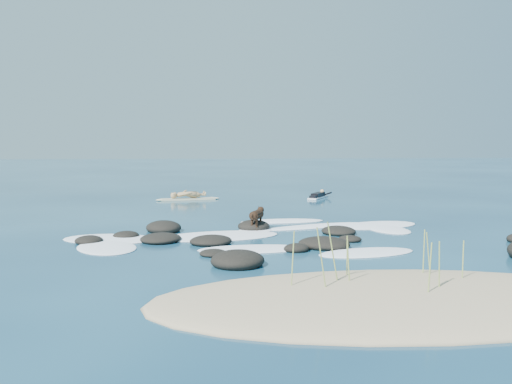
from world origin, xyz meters
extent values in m
plane|color=#0A2642|center=(0.00, 0.00, 0.00)|extent=(160.00, 160.00, 0.00)
ellipsoid|color=#9E8966|center=(0.00, -8.20, 0.00)|extent=(9.00, 4.40, 0.60)
cylinder|color=#829749|center=(-1.36, -8.12, 0.73)|extent=(0.22, 0.03, 1.22)
cylinder|color=#829749|center=(-0.79, -7.73, 0.62)|extent=(0.09, 0.03, 1.00)
cylinder|color=#829749|center=(0.39, -8.60, 0.62)|extent=(0.14, 0.18, 0.99)
cylinder|color=#829749|center=(0.95, -7.17, 0.60)|extent=(0.14, 0.05, 0.95)
cylinder|color=#829749|center=(1.44, -7.63, 0.55)|extent=(0.10, 0.15, 0.85)
cylinder|color=#829749|center=(-1.05, -7.62, 0.74)|extent=(0.24, 0.07, 1.24)
cylinder|color=#829749|center=(-1.83, -7.83, 0.68)|extent=(0.11, 0.18, 1.11)
cylinder|color=#829749|center=(0.91, -7.03, 0.61)|extent=(0.08, 0.13, 0.97)
cylinder|color=#829749|center=(0.68, -8.32, 0.61)|extent=(0.03, 0.07, 0.97)
cylinder|color=#829749|center=(-0.68, -7.20, 0.58)|extent=(0.08, 0.20, 0.91)
ellipsoid|color=black|center=(-3.21, -2.09, 0.08)|extent=(1.56, 1.50, 0.32)
ellipsoid|color=black|center=(-3.17, -3.71, 0.05)|extent=(0.86, 0.88, 0.20)
ellipsoid|color=black|center=(-4.67, 0.32, 0.11)|extent=(1.36, 1.56, 0.45)
ellipsoid|color=black|center=(0.74, -0.71, 0.08)|extent=(1.21, 1.36, 0.32)
ellipsoid|color=black|center=(-5.69, -0.86, 0.07)|extent=(0.90, 0.93, 0.27)
ellipsoid|color=black|center=(-6.61, -1.65, 0.07)|extent=(0.79, 0.82, 0.28)
ellipsoid|color=black|center=(-1.79, 0.35, 0.11)|extent=(1.35, 1.36, 0.43)
ellipsoid|color=black|center=(-1.02, -3.39, 0.07)|extent=(0.78, 0.71, 0.28)
ellipsoid|color=black|center=(-2.64, -4.93, 0.12)|extent=(1.66, 1.71, 0.46)
ellipsoid|color=black|center=(-4.62, -1.55, 0.08)|extent=(1.41, 1.55, 0.30)
ellipsoid|color=black|center=(0.73, -2.07, 0.06)|extent=(0.69, 0.64, 0.23)
ellipsoid|color=black|center=(-0.20, -2.93, 0.10)|extent=(1.73, 1.59, 0.38)
ellipsoid|color=white|center=(-2.80, -0.69, 0.01)|extent=(2.70, 1.12, 0.12)
ellipsoid|color=white|center=(0.72, -3.80, 0.01)|extent=(2.86, 1.80, 0.12)
ellipsoid|color=white|center=(2.44, 0.86, 0.01)|extent=(3.46, 2.65, 0.12)
ellipsoid|color=white|center=(-5.99, -2.44, 0.01)|extent=(2.22, 2.69, 0.12)
ellipsoid|color=white|center=(-2.93, -0.87, 0.01)|extent=(3.99, 2.60, 0.12)
ellipsoid|color=white|center=(-6.12, -1.08, 0.01)|extent=(3.07, 2.31, 0.12)
ellipsoid|color=white|center=(2.51, -0.03, 0.01)|extent=(1.54, 2.31, 0.12)
ellipsoid|color=white|center=(0.29, 0.78, 0.01)|extent=(3.99, 2.18, 0.12)
ellipsoid|color=white|center=(-2.11, -3.04, 0.01)|extent=(3.01, 1.33, 0.12)
ellipsoid|color=white|center=(-0.61, 2.14, 0.01)|extent=(3.08, 1.31, 0.12)
ellipsoid|color=white|center=(-1.73, 0.19, 0.01)|extent=(1.10, 0.90, 0.12)
cube|color=beige|center=(-4.13, 10.04, 0.05)|extent=(2.67, 1.11, 0.09)
ellipsoid|color=beige|center=(-2.86, 10.34, 0.05)|extent=(0.58, 0.41, 0.10)
ellipsoid|color=beige|center=(-5.41, 9.75, 0.05)|extent=(0.58, 0.41, 0.10)
imported|color=tan|center=(-4.13, 10.04, 0.94)|extent=(0.54, 0.70, 1.70)
cube|color=white|center=(2.36, 10.35, 0.05)|extent=(1.37, 1.96, 0.07)
ellipsoid|color=white|center=(2.85, 11.22, 0.05)|extent=(0.42, 0.50, 0.07)
cube|color=black|center=(2.36, 10.35, 0.18)|extent=(0.91, 1.24, 0.20)
sphere|color=tan|center=(2.71, 10.96, 0.29)|extent=(0.28, 0.28, 0.21)
cylinder|color=black|center=(2.55, 11.21, 0.17)|extent=(0.51, 0.14, 0.23)
cylinder|color=black|center=(2.99, 10.96, 0.17)|extent=(0.37, 0.44, 0.23)
cube|color=black|center=(2.03, 9.76, 0.14)|extent=(0.51, 0.58, 0.13)
cylinder|color=black|center=(-1.73, 0.09, 0.52)|extent=(0.51, 0.67, 0.29)
sphere|color=black|center=(-1.62, 0.34, 0.52)|extent=(0.41, 0.41, 0.31)
sphere|color=black|center=(-1.84, -0.16, 0.52)|extent=(0.37, 0.37, 0.28)
sphere|color=black|center=(-1.55, 0.50, 0.62)|extent=(0.29, 0.29, 0.22)
cone|color=black|center=(-1.50, 0.62, 0.60)|extent=(0.16, 0.17, 0.12)
cone|color=black|center=(-1.61, 0.51, 0.71)|extent=(0.12, 0.11, 0.11)
cone|color=black|center=(-1.50, 0.47, 0.71)|extent=(0.12, 0.11, 0.11)
cylinder|color=black|center=(-1.72, 0.31, 0.20)|extent=(0.10, 0.10, 0.40)
cylinder|color=black|center=(-1.58, 0.25, 0.20)|extent=(0.10, 0.10, 0.40)
cylinder|color=black|center=(-1.89, -0.07, 0.20)|extent=(0.10, 0.10, 0.40)
cylinder|color=black|center=(-1.75, -0.14, 0.20)|extent=(0.10, 0.10, 0.40)
cylinder|color=black|center=(-1.90, -0.29, 0.57)|extent=(0.16, 0.28, 0.17)
camera|label=1|loc=(-3.43, -17.76, 2.81)|focal=40.00mm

